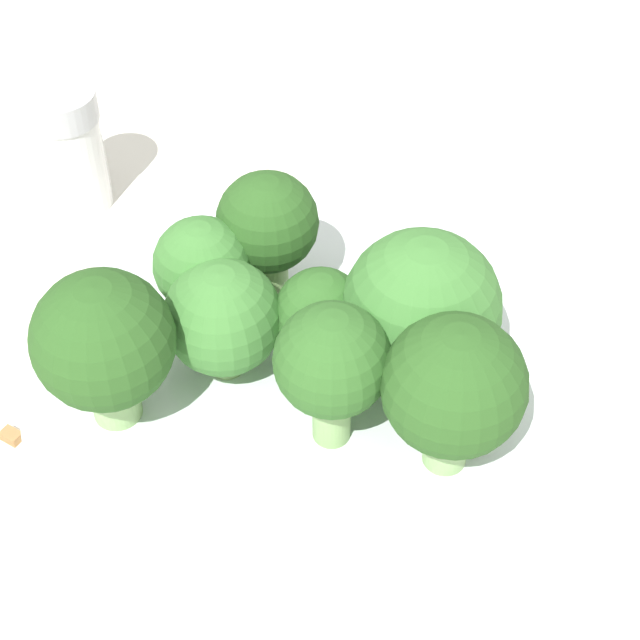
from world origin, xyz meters
name	(u,v)px	position (x,y,z in m)	size (l,w,h in m)	color
ground_plane	(320,433)	(0.00, 0.00, 0.00)	(3.00, 3.00, 0.00)	silver
bowl	(320,407)	(0.00, 0.00, 0.02)	(0.21, 0.21, 0.03)	silver
broccoli_floret_0	(421,309)	(0.03, -0.02, 0.06)	(0.05, 0.05, 0.06)	#7A9E5B
broccoli_floret_1	(268,227)	(0.02, 0.04, 0.07)	(0.04, 0.04, 0.06)	#7A9E5B
broccoli_floret_2	(202,269)	(-0.01, 0.05, 0.06)	(0.03, 0.03, 0.05)	#84AD66
broccoli_floret_3	(454,388)	(0.01, -0.05, 0.07)	(0.05, 0.05, 0.06)	#8EB770
broccoli_floret_4	(321,316)	(0.01, 0.01, 0.05)	(0.03, 0.03, 0.04)	#8EB770
broccoli_floret_5	(104,343)	(-0.06, 0.04, 0.07)	(0.05, 0.05, 0.06)	#8EB770
broccoli_floret_6	(223,319)	(-0.02, 0.03, 0.06)	(0.04, 0.04, 0.05)	#84AD66
broccoli_floret_7	(332,364)	(-0.01, -0.02, 0.07)	(0.04, 0.04, 0.06)	#84AD66
pepper_shaker	(70,149)	(0.01, 0.17, 0.03)	(0.03, 0.03, 0.06)	silver
almond_crumb_0	(459,234)	(0.12, 0.04, 0.00)	(0.01, 0.00, 0.01)	#AD7F4C
almond_crumb_1	(207,233)	(0.04, 0.11, 0.00)	(0.01, 0.01, 0.01)	olive
almond_crumb_3	(10,433)	(-0.08, 0.08, 0.00)	(0.01, 0.01, 0.01)	olive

